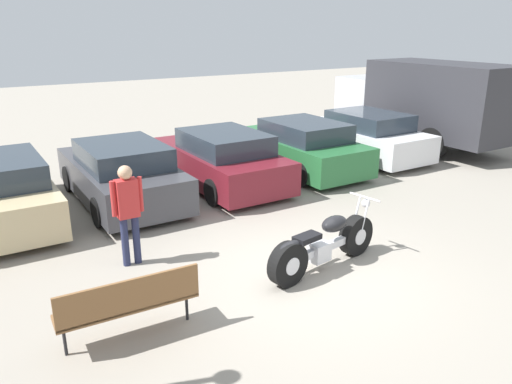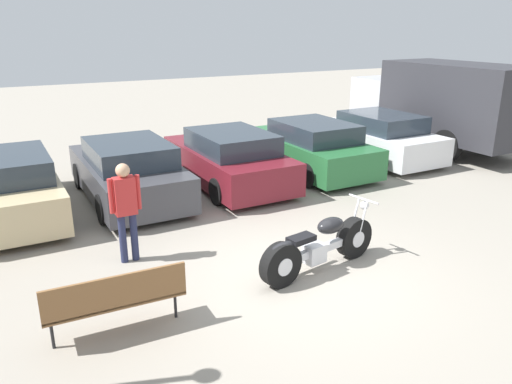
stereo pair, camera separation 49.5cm
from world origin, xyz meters
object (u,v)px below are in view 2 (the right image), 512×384
motorcycle (318,247)px  delivery_truck (441,102)px  parked_car_green (310,148)px  park_bench (116,298)px  person_standing (126,204)px  parked_car_maroon (228,159)px  parked_car_champagne (8,187)px  parked_car_white (376,137)px  parked_car_dark_grey (128,172)px

motorcycle → delivery_truck: size_ratio=0.39×
parked_car_green → park_bench: size_ratio=2.38×
person_standing → parked_car_green: bearing=28.6°
parked_car_maroon → delivery_truck: bearing=1.9°
delivery_truck → park_bench: size_ratio=3.39×
parked_car_champagne → person_standing: (1.61, -3.21, 0.37)m
delivery_truck → parked_car_white: bearing=-179.2°
parked_car_green → delivery_truck: delivery_truck is taller
parked_car_champagne → parked_car_dark_grey: bearing=-1.3°
motorcycle → parked_car_champagne: 6.52m
parked_car_champagne → parked_car_white: size_ratio=1.00×
parked_car_maroon → park_bench: (-4.00, -5.11, -0.09)m
parked_car_white → park_bench: parked_car_white is taller
parked_car_maroon → parked_car_green: same height
motorcycle → parked_car_green: (3.20, 4.94, 0.22)m
parked_car_champagne → parked_car_maroon: bearing=-1.7°
parked_car_white → person_standing: size_ratio=2.49×
parked_car_white → delivery_truck: 2.72m
parked_car_maroon → person_standing: 4.52m
parked_car_white → person_standing: 8.86m
delivery_truck → person_standing: delivery_truck is taller
parked_car_dark_grey → parked_car_maroon: same height
parked_car_green → parked_car_champagne: bearing=179.5°
parked_car_white → parked_car_maroon: bearing=-177.5°
parked_car_green → person_standing: bearing=-151.4°
parked_car_green → delivery_truck: bearing=2.0°
parked_car_dark_grey → parked_car_champagne: bearing=178.7°
parked_car_white → park_bench: bearing=-149.1°
parked_car_champagne → parked_car_dark_grey: (2.46, -0.06, 0.00)m
parked_car_champagne → parked_car_maroon: size_ratio=1.00×
parked_car_dark_grey → person_standing: person_standing is taller
parked_car_maroon → parked_car_green: 2.46m
parked_car_green → parked_car_white: size_ratio=1.00×
parked_car_maroon → parked_car_white: same height
parked_car_dark_grey → person_standing: 3.29m
parked_car_maroon → park_bench: parked_car_maroon is taller
motorcycle → person_standing: size_ratio=1.38×
person_standing → park_bench: bearing=-108.7°
parked_car_dark_grey → parked_car_maroon: 2.46m
delivery_truck → park_bench: delivery_truck is taller
motorcycle → parked_car_dark_grey: bearing=109.1°
parked_car_white → person_standing: (-8.22, -3.28, 0.37)m
parked_car_champagne → delivery_truck: (12.41, 0.11, 0.86)m
parked_car_maroon → parked_car_champagne: bearing=178.3°
motorcycle → parked_car_maroon: bearing=81.4°
parked_car_white → park_bench: size_ratio=2.38×
parked_car_dark_grey → person_standing: (-0.85, -3.15, 0.37)m
parked_car_white → delivery_truck: (2.58, 0.04, 0.86)m
parked_car_green → person_standing: 6.57m
parked_car_champagne → delivery_truck: 12.44m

